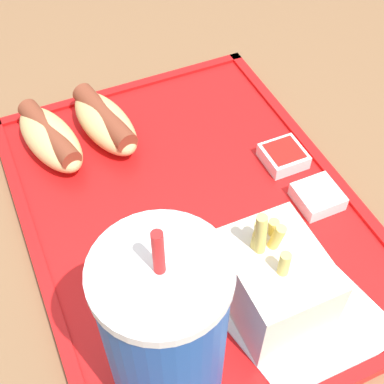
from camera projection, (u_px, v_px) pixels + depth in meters
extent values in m
cube|color=brown|center=(159.00, 343.00, 0.86)|extent=(1.30, 0.98, 0.75)
cube|color=red|center=(192.00, 214.00, 0.55)|extent=(0.44, 0.33, 0.01)
cube|color=red|center=(323.00, 163.00, 0.59)|extent=(0.44, 0.01, 0.00)
cube|color=red|center=(39.00, 263.00, 0.51)|extent=(0.44, 0.01, 0.00)
cube|color=red|center=(123.00, 88.00, 0.67)|extent=(0.01, 0.33, 0.00)
cube|color=white|center=(295.00, 308.00, 0.48)|extent=(0.17, 0.15, 0.00)
cylinder|color=#194CA5|center=(166.00, 339.00, 0.37)|extent=(0.08, 0.08, 0.17)
cylinder|color=silver|center=(160.00, 273.00, 0.31)|extent=(0.09, 0.09, 0.01)
cylinder|color=red|center=(158.00, 253.00, 0.29)|extent=(0.01, 0.01, 0.03)
ellipsoid|color=#DBB270|center=(50.00, 139.00, 0.59)|extent=(0.12, 0.07, 0.04)
cylinder|color=brown|center=(49.00, 133.00, 0.58)|extent=(0.11, 0.05, 0.02)
ellipsoid|color=#DBB270|center=(105.00, 123.00, 0.61)|extent=(0.12, 0.07, 0.04)
cylinder|color=brown|center=(104.00, 117.00, 0.60)|extent=(0.11, 0.04, 0.02)
cube|color=silver|center=(274.00, 283.00, 0.45)|extent=(0.09, 0.07, 0.08)
cylinder|color=#EACC60|center=(260.00, 248.00, 0.43)|extent=(0.01, 0.02, 0.08)
cylinder|color=#EACC60|center=(252.00, 258.00, 0.44)|extent=(0.01, 0.02, 0.06)
cylinder|color=#EACC60|center=(259.00, 249.00, 0.44)|extent=(0.02, 0.02, 0.07)
cylinder|color=#EACC60|center=(272.00, 243.00, 0.45)|extent=(0.01, 0.01, 0.06)
cylinder|color=#EACC60|center=(270.00, 250.00, 0.44)|extent=(0.02, 0.02, 0.07)
cylinder|color=#EACC60|center=(281.00, 278.00, 0.42)|extent=(0.02, 0.01, 0.06)
cube|color=silver|center=(318.00, 197.00, 0.55)|extent=(0.04, 0.04, 0.02)
cube|color=white|center=(319.00, 192.00, 0.55)|extent=(0.04, 0.04, 0.00)
cube|color=silver|center=(283.00, 156.00, 0.59)|extent=(0.04, 0.04, 0.02)
cube|color=#B21914|center=(284.00, 151.00, 0.58)|extent=(0.04, 0.04, 0.00)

